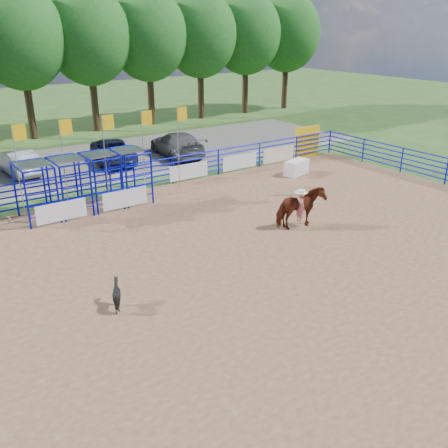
# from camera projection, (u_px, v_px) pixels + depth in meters

# --- Properties ---
(ground) EXTENTS (120.00, 120.00, 0.00)m
(ground) POSITION_uv_depth(u_px,v_px,m) (237.00, 266.00, 18.02)
(ground) COLOR #3D6227
(ground) RESTS_ON ground
(arena_dirt) EXTENTS (30.00, 20.00, 0.02)m
(arena_dirt) POSITION_uv_depth(u_px,v_px,m) (237.00, 266.00, 18.02)
(arena_dirt) COLOR #8E6647
(arena_dirt) RESTS_ON ground
(gravel_strip) EXTENTS (40.00, 10.00, 0.01)m
(gravel_strip) POSITION_uv_depth(u_px,v_px,m) (75.00, 164.00, 30.94)
(gravel_strip) COLOR gray
(gravel_strip) RESTS_ON ground
(announcer_table) EXTENTS (1.70, 1.10, 0.83)m
(announcer_table) POSITION_uv_depth(u_px,v_px,m) (297.00, 167.00, 28.66)
(announcer_table) COLOR silver
(announcer_table) RESTS_ON arena_dirt
(horse_and_rider) EXTENTS (2.21, 1.23, 2.37)m
(horse_and_rider) POSITION_uv_depth(u_px,v_px,m) (300.00, 207.00, 21.01)
(horse_and_rider) COLOR maroon
(horse_and_rider) RESTS_ON arena_dirt
(calf) EXTENTS (1.02, 0.98, 0.88)m
(calf) POSITION_uv_depth(u_px,v_px,m) (117.00, 294.00, 15.29)
(calf) COLOR black
(calf) RESTS_ON arena_dirt
(car_b) EXTENTS (1.79, 4.40, 1.42)m
(car_b) POSITION_uv_depth(u_px,v_px,m) (18.00, 162.00, 28.68)
(car_b) COLOR gray
(car_b) RESTS_ON gravel_strip
(car_c) EXTENTS (3.09, 5.16, 1.34)m
(car_c) POSITION_uv_depth(u_px,v_px,m) (114.00, 152.00, 31.05)
(car_c) COLOR #161A39
(car_c) RESTS_ON gravel_strip
(car_d) EXTENTS (2.77, 5.55, 1.55)m
(car_d) POSITION_uv_depth(u_px,v_px,m) (177.00, 144.00, 32.57)
(car_d) COLOR #59595C
(car_d) RESTS_ON gravel_strip
(perimeter_fence) EXTENTS (30.10, 20.10, 1.50)m
(perimeter_fence) POSITION_uv_depth(u_px,v_px,m) (237.00, 248.00, 17.74)
(perimeter_fence) COLOR #080EBC
(perimeter_fence) RESTS_ON ground
(chute_assembly) EXTENTS (19.32, 2.41, 4.20)m
(chute_assembly) POSITION_uv_depth(u_px,v_px,m) (93.00, 182.00, 23.26)
(chute_assembly) COLOR #080EBC
(chute_assembly) RESTS_ON ground
(treeline) EXTENTS (56.40, 6.40, 11.24)m
(treeline) POSITION_uv_depth(u_px,v_px,m) (19.00, 32.00, 34.94)
(treeline) COLOR #3F2B19
(treeline) RESTS_ON ground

